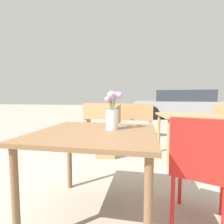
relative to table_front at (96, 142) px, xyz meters
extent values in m
plane|color=#A39989|center=(0.00, 0.00, -0.64)|extent=(40.00, 40.00, 0.00)
cube|color=brown|center=(0.00, 0.00, 0.08)|extent=(0.97, 0.95, 0.03)
cylinder|color=brown|center=(-0.43, -0.41, -0.29)|extent=(0.05, 0.05, 0.70)
cylinder|color=brown|center=(0.42, -0.42, -0.29)|extent=(0.05, 0.05, 0.70)
cylinder|color=brown|center=(-0.42, 0.42, -0.29)|extent=(0.05, 0.05, 0.70)
cylinder|color=brown|center=(0.43, 0.41, -0.29)|extent=(0.05, 0.05, 0.70)
cylinder|color=silver|center=(0.12, 0.11, 0.17)|extent=(0.11, 0.11, 0.17)
cylinder|color=silver|center=(0.12, 0.11, 0.14)|extent=(0.09, 0.09, 0.09)
cylinder|color=#337038|center=(0.14, 0.11, 0.23)|extent=(0.01, 0.01, 0.26)
sphere|color=#CC99C6|center=(0.17, 0.11, 0.38)|extent=(0.06, 0.06, 0.06)
cylinder|color=#337038|center=(0.12, 0.13, 0.23)|extent=(0.01, 0.01, 0.27)
sphere|color=#CC99C6|center=(0.13, 0.16, 0.38)|extent=(0.06, 0.06, 0.06)
cylinder|color=#337038|center=(0.10, 0.12, 0.21)|extent=(0.01, 0.01, 0.22)
sphere|color=#CC99C6|center=(0.08, 0.14, 0.34)|extent=(0.07, 0.07, 0.07)
cylinder|color=#337038|center=(0.11, 0.10, 0.22)|extent=(0.01, 0.01, 0.24)
sphere|color=#CC99C6|center=(0.08, 0.08, 0.35)|extent=(0.04, 0.04, 0.04)
cylinder|color=#337038|center=(0.12, 0.09, 0.23)|extent=(0.01, 0.01, 0.27)
sphere|color=#CC99C6|center=(0.12, 0.06, 0.39)|extent=(0.07, 0.07, 0.07)
cube|color=red|center=(0.84, 0.10, -0.21)|extent=(0.51, 0.51, 0.03)
cube|color=red|center=(0.77, -0.07, 0.01)|extent=(0.39, 0.17, 0.42)
cylinder|color=red|center=(0.74, 0.32, -0.44)|extent=(0.03, 0.03, 0.42)
cylinder|color=red|center=(1.05, 0.21, -0.44)|extent=(0.03, 0.03, 0.42)
cylinder|color=red|center=(0.62, 0.00, -0.44)|extent=(0.03, 0.03, 0.42)
cylinder|color=red|center=(0.94, -0.11, -0.44)|extent=(0.03, 0.03, 0.42)
cube|color=tan|center=(2.18, 2.96, -0.20)|extent=(0.59, 1.48, 0.02)
cube|color=tan|center=(2.07, 3.61, -0.43)|extent=(0.33, 0.11, 0.43)
cube|color=tan|center=(-0.28, 3.19, -0.20)|extent=(1.83, 0.44, 0.02)
cube|color=tan|center=(-0.29, 3.03, 0.01)|extent=(1.82, 0.12, 0.40)
cube|color=tan|center=(-1.13, 3.23, -0.43)|extent=(0.07, 0.33, 0.43)
cube|color=tan|center=(0.57, 3.15, -0.43)|extent=(0.07, 0.33, 0.43)
cube|color=tan|center=(-0.27, 2.03, -0.20)|extent=(0.46, 1.44, 0.02)
cube|color=tan|center=(-0.11, 2.04, 0.01)|extent=(0.14, 1.42, 0.40)
cube|color=tan|center=(-0.22, 1.38, -0.43)|extent=(0.33, 0.08, 0.43)
cube|color=tan|center=(-0.32, 2.68, -0.43)|extent=(0.33, 0.08, 0.43)
cube|color=tan|center=(1.09, 1.63, 0.07)|extent=(0.98, 0.90, 0.03)
cylinder|color=tan|center=(0.76, 1.25, -0.29)|extent=(0.05, 0.05, 0.70)
cylinder|color=tan|center=(1.51, 1.35, -0.29)|extent=(0.05, 0.05, 0.70)
cylinder|color=tan|center=(0.67, 1.91, -0.29)|extent=(0.05, 0.05, 0.70)
cylinder|color=tan|center=(1.42, 2.02, -0.29)|extent=(0.05, 0.05, 0.70)
cube|color=gray|center=(2.23, 7.34, -0.17)|extent=(4.59, 2.07, 0.68)
cube|color=#2D333D|center=(2.23, 7.34, 0.43)|extent=(2.59, 1.74, 0.51)
cylinder|color=black|center=(0.78, 6.70, -0.34)|extent=(0.61, 0.24, 0.60)
cylinder|color=black|center=(0.94, 8.26, -0.34)|extent=(0.61, 0.24, 0.60)
cylinder|color=black|center=(3.53, 6.43, -0.34)|extent=(0.61, 0.24, 0.60)
cylinder|color=black|center=(3.68, 7.99, -0.34)|extent=(0.61, 0.24, 0.60)
camera|label=1|loc=(0.38, -1.36, 0.37)|focal=28.00mm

